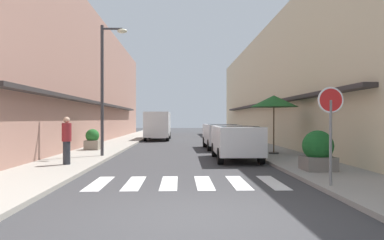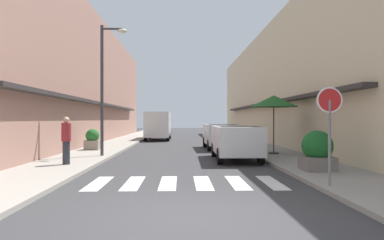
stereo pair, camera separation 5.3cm
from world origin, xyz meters
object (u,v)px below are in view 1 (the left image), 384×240
object	(u,v)px
parked_car_mid	(221,133)
planter_corner	(318,151)
pedestrian_walking_near	(67,139)
street_lamp	(106,77)
planter_midblock	(92,140)
round_street_sign	(331,110)
parked_car_near	(236,139)
cafe_umbrella	(274,101)
delivery_van	(158,123)

from	to	relation	value
parked_car_mid	planter_corner	bearing A→B (deg)	-77.82
pedestrian_walking_near	street_lamp	bearing A→B (deg)	-137.45
planter_midblock	round_street_sign	bearing A→B (deg)	-51.46
parked_car_near	round_street_sign	xyz separation A→B (m)	(1.33, -6.43, 1.05)
parked_car_near	round_street_sign	size ratio (longest dim) A/B	1.77
round_street_sign	cafe_umbrella	distance (m)	8.11
delivery_van	street_lamp	world-z (taller)	street_lamp
round_street_sign	planter_corner	world-z (taller)	round_street_sign
round_street_sign	planter_corner	distance (m)	2.97
planter_midblock	street_lamp	bearing A→B (deg)	-66.18
parked_car_near	planter_midblock	distance (m)	8.21
parked_car_mid	street_lamp	size ratio (longest dim) A/B	0.72
parked_car_mid	cafe_umbrella	size ratio (longest dim) A/B	1.52
delivery_van	round_street_sign	distance (m)	22.15
street_lamp	pedestrian_walking_near	xyz separation A→B (m)	(-0.77, -3.08, -2.63)
parked_car_near	round_street_sign	distance (m)	6.65
cafe_umbrella	planter_midblock	distance (m)	9.70
delivery_van	pedestrian_walking_near	xyz separation A→B (m)	(-2.23, -17.08, -0.38)
delivery_van	round_street_sign	bearing A→B (deg)	-75.43
round_street_sign	planter_midblock	distance (m)	13.57
parked_car_near	street_lamp	size ratio (longest dim) A/B	0.74
parked_car_near	planter_corner	size ratio (longest dim) A/B	3.37
parked_car_near	planter_corner	distance (m)	4.34
parked_car_mid	cafe_umbrella	bearing A→B (deg)	-62.69
street_lamp	pedestrian_walking_near	bearing A→B (deg)	-104.12
planter_corner	planter_midblock	bearing A→B (deg)	138.94
cafe_umbrella	round_street_sign	bearing A→B (deg)	-95.33
delivery_van	pedestrian_walking_near	world-z (taller)	delivery_van
round_street_sign	planter_midblock	world-z (taller)	round_street_sign
parked_car_mid	delivery_van	bearing A→B (deg)	114.41
planter_corner	planter_midblock	size ratio (longest dim) A/B	1.15
parked_car_near	planter_midblock	xyz separation A→B (m)	(-7.09, 4.13, -0.27)
parked_car_near	delivery_van	bearing A→B (deg)	105.80
cafe_umbrella	planter_midblock	world-z (taller)	cafe_umbrella
parked_car_near	planter_midblock	bearing A→B (deg)	149.76
round_street_sign	street_lamp	world-z (taller)	street_lamp
planter_corner	pedestrian_walking_near	bearing A→B (deg)	168.47
planter_corner	cafe_umbrella	bearing A→B (deg)	89.65
parked_car_mid	pedestrian_walking_near	world-z (taller)	pedestrian_walking_near
cafe_umbrella	planter_midblock	bearing A→B (deg)	164.69
planter_corner	round_street_sign	bearing A→B (deg)	-105.38
street_lamp	planter_midblock	xyz separation A→B (m)	(-1.39, 3.14, -3.01)
round_street_sign	parked_car_mid	bearing A→B (deg)	96.27
parked_car_near	street_lamp	world-z (taller)	street_lamp
planter_midblock	cafe_umbrella	bearing A→B (deg)	-15.31
parked_car_mid	planter_midblock	size ratio (longest dim) A/B	3.79
parked_car_mid	delivery_van	world-z (taller)	delivery_van
street_lamp	planter_corner	xyz separation A→B (m)	(7.75, -4.82, -2.92)
round_street_sign	planter_midblock	xyz separation A→B (m)	(-8.41, 10.56, -1.32)
cafe_umbrella	planter_corner	size ratio (longest dim) A/B	2.17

